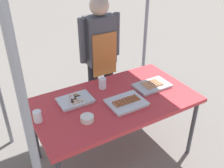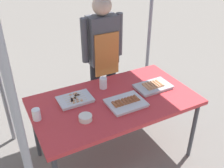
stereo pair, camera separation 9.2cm
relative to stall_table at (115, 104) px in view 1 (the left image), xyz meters
The scene contains 9 objects.
ground_plane 0.70m from the stall_table, ahead, with size 18.00×18.00×0.00m, color #66605B.
stall_table is the anchor object (origin of this frame).
tray_grilled_sausages 0.16m from the stall_table, 66.33° to the right, with size 0.35×0.28×0.05m.
tray_meat_skewers 0.39m from the stall_table, 155.91° to the left, with size 0.33×0.23×0.04m.
tray_pork_links 0.47m from the stall_table, ahead, with size 0.37×0.24×0.05m.
condiment_bowl 0.42m from the stall_table, 156.23° to the right, with size 0.12×0.12×0.05m, color silver.
drink_cup_near_edge 0.75m from the stall_table, behind, with size 0.07×0.07×0.11m, color white.
drink_cup_by_wok 0.27m from the stall_table, 90.09° to the left, with size 0.08×0.08×0.12m, color white.
vendor_woman 0.78m from the stall_table, 72.39° to the left, with size 0.52×0.23×1.59m.
Camera 1 is at (-1.09, -1.81, 2.17)m, focal length 41.49 mm.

